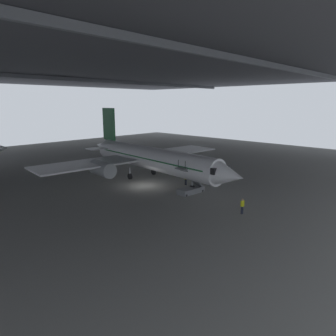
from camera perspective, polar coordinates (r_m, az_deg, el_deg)
ground_plane at (r=41.43m, az=-4.64°, el=-3.44°), size 110.00×110.00×0.00m
hangar_structure at (r=51.36m, az=-15.77°, el=18.53°), size 121.00×99.00×17.79m
airplane_main at (r=44.38m, az=-3.65°, el=1.95°), size 31.71×32.79×10.43m
boarding_stairs at (r=37.99m, az=4.31°, el=-3.79°), size 4.08×1.76×4.44m
crew_worker_near_nose at (r=31.79m, az=14.07°, el=-6.95°), size 0.54×0.28×1.65m
crew_worker_by_stairs at (r=41.54m, az=3.43°, el=-1.99°), size 0.23×0.55×1.70m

